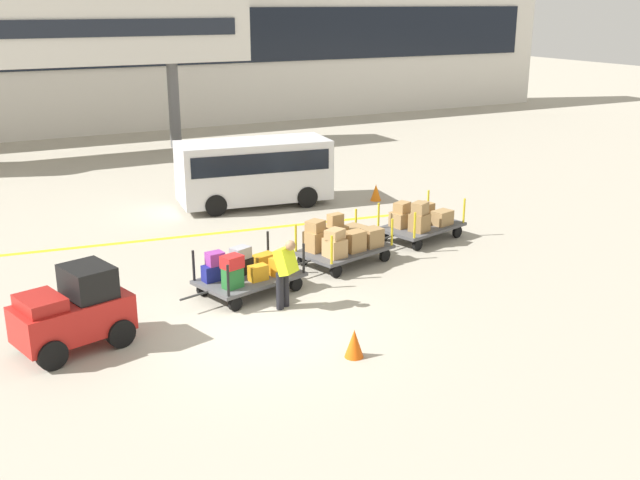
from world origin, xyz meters
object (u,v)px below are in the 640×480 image
object	(u,v)px
baggage_cart_middle	(342,241)
baggage_cart_tail	(420,220)
safety_cone_near	(376,192)
safety_cone_far	(354,343)
baggage_tug	(74,311)
baggage_cart_lead	(246,271)
baggage_handler	(285,271)
shuttle_van	(254,167)

from	to	relation	value
baggage_cart_middle	baggage_cart_tail	distance (m)	2.98
safety_cone_near	safety_cone_far	world-z (taller)	same
baggage_tug	safety_cone_near	bearing A→B (deg)	32.39
baggage_cart_lead	baggage_cart_middle	size ratio (longest dim) A/B	1.00
baggage_handler	baggage_tug	bearing A→B (deg)	179.18
safety_cone_near	baggage_tug	bearing A→B (deg)	-147.61
baggage_handler	safety_cone_near	distance (m)	9.58
baggage_tug	baggage_cart_lead	bearing A→B (deg)	15.74
baggage_cart_middle	shuttle_van	size ratio (longest dim) A/B	0.62
shuttle_van	safety_cone_far	world-z (taller)	shuttle_van
baggage_tug	baggage_handler	xyz separation A→B (m)	(4.36, -0.06, 0.11)
baggage_cart_middle	baggage_handler	distance (m)	3.20
shuttle_van	baggage_cart_lead	bearing A→B (deg)	-113.95
safety_cone_far	baggage_handler	bearing A→B (deg)	93.23
safety_cone_near	safety_cone_far	distance (m)	11.59
shuttle_van	safety_cone_far	xyz separation A→B (m)	(-2.60, -11.03, -0.96)
baggage_cart_middle	shuttle_van	bearing A→B (deg)	87.64
baggage_handler	safety_cone_far	distance (m)	2.77
baggage_tug	shuttle_van	bearing A→B (deg)	49.29
baggage_tug	baggage_cart_lead	distance (m)	4.09
baggage_tug	baggage_handler	world-z (taller)	baggage_tug
baggage_cart_tail	shuttle_van	bearing A→B (deg)	115.13
baggage_cart_tail	safety_cone_near	distance (m)	4.39
baggage_cart_tail	baggage_cart_lead	bearing A→B (deg)	-164.77
baggage_cart_lead	baggage_cart_middle	xyz separation A→B (m)	(2.92, 0.82, 0.05)
baggage_cart_lead	baggage_handler	size ratio (longest dim) A/B	1.97
baggage_tug	shuttle_van	distance (m)	10.92
baggage_cart_middle	safety_cone_near	world-z (taller)	baggage_cart_middle
safety_cone_far	baggage_cart_middle	bearing A→B (deg)	63.48
baggage_handler	safety_cone_near	bearing A→B (deg)	46.85
baggage_cart_middle	baggage_cart_tail	size ratio (longest dim) A/B	1.00
baggage_cart_lead	safety_cone_far	size ratio (longest dim) A/B	5.61
shuttle_van	safety_cone_near	size ratio (longest dim) A/B	9.09
safety_cone_near	baggage_cart_tail	bearing A→B (deg)	-105.41
baggage_cart_tail	safety_cone_far	size ratio (longest dim) A/B	5.61
baggage_cart_tail	safety_cone_near	world-z (taller)	baggage_cart_tail
baggage_cart_lead	baggage_cart_tail	size ratio (longest dim) A/B	1.00
shuttle_van	safety_cone_near	world-z (taller)	shuttle_van
baggage_cart_middle	safety_cone_far	distance (m)	5.25
baggage_tug	baggage_cart_middle	bearing A→B (deg)	15.70
shuttle_van	baggage_handler	bearing A→B (deg)	-108.31
baggage_handler	shuttle_van	world-z (taller)	shuttle_van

